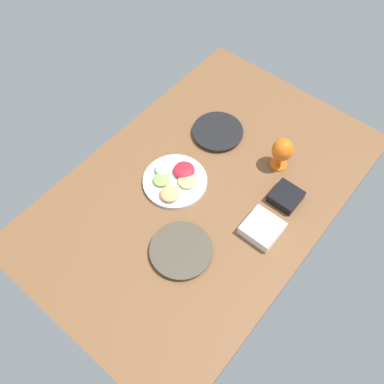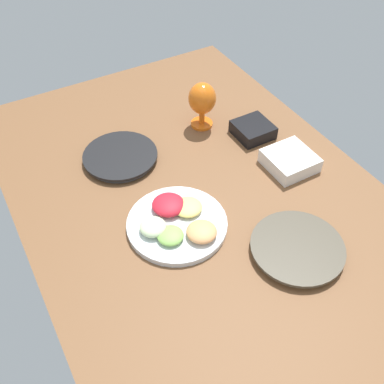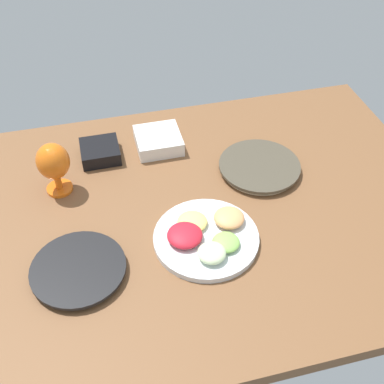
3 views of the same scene
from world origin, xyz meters
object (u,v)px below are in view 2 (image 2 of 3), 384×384
Objects in this scene: dinner_plate_left at (297,249)px; square_bowl_black at (253,129)px; dinner_plate_right at (120,157)px; fruit_platter at (177,222)px; square_bowl_white at (290,160)px; hurricane_glass_orange at (202,100)px.

dinner_plate_left is 51.06cm from square_bowl_black.
fruit_platter is (-34.29, -2.57, 0.57)cm from dinner_plate_right.
dinner_plate_left is 2.09× the size of square_bowl_black.
square_bowl_white is at bearing -122.93° from dinner_plate_right.
fruit_platter is 43.72cm from square_bowl_white.
square_bowl_white is at bearing -34.61° from dinner_plate_left.
dinner_plate_left is 1.75× the size of square_bowl_white.
square_bowl_white is at bearing -84.14° from fruit_platter.
hurricane_glass_orange is 1.38× the size of square_bowl_black.
square_bowl_black reaches higher than dinner_plate_right.
hurricane_glass_orange is 20.14cm from square_bowl_black.
square_bowl_black is at bearing -137.73° from hurricane_glass_orange.
hurricane_glass_orange is at bearing 22.06° from square_bowl_white.
dinner_plate_left is at bearing 145.39° from square_bowl_white.
dinner_plate_left is 62.21cm from hurricane_glass_orange.
dinner_plate_left is at bearing -155.47° from dinner_plate_right.
fruit_platter is 48.74cm from square_bowl_black.
hurricane_glass_orange is (3.09, -32.71, 9.22)cm from dinner_plate_right.
dinner_plate_right is at bearing 24.53° from dinner_plate_left.
hurricane_glass_orange is 36.36cm from square_bowl_white.
fruit_platter reaches higher than dinner_plate_right.
hurricane_glass_orange reaches higher than fruit_platter.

